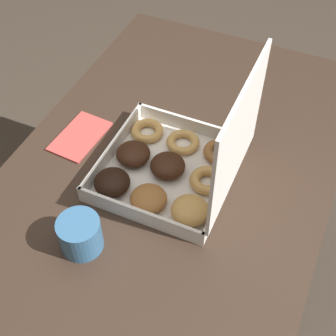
{
  "coord_description": "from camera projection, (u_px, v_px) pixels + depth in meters",
  "views": [
    {
      "loc": [
        0.71,
        0.31,
        1.66
      ],
      "look_at": [
        0.01,
        0.0,
        0.77
      ],
      "focal_mm": 50.0,
      "sensor_mm": 36.0,
      "label": 1
    }
  ],
  "objects": [
    {
      "name": "ground_plane",
      "position": [
        169.0,
        299.0,
        1.76
      ],
      "size": [
        8.0,
        8.0,
        0.0
      ],
      "primitive_type": "plane",
      "color": "#42382D"
    },
    {
      "name": "dining_table",
      "position": [
        169.0,
        194.0,
        1.27
      ],
      "size": [
        1.28,
        0.8,
        0.75
      ],
      "color": "#38281E",
      "rests_on": "ground_plane"
    },
    {
      "name": "donut_box",
      "position": [
        175.0,
        167.0,
        1.13
      ],
      "size": [
        0.33,
        0.33,
        0.34
      ],
      "color": "silver",
      "rests_on": "dining_table"
    },
    {
      "name": "coffee_mug",
      "position": [
        80.0,
        234.0,
        1.02
      ],
      "size": [
        0.1,
        0.1,
        0.08
      ],
      "color": "teal",
      "rests_on": "dining_table"
    },
    {
      "name": "paper_napkin",
      "position": [
        80.0,
        136.0,
        1.27
      ],
      "size": [
        0.18,
        0.12,
        0.01
      ],
      "color": "#CC4C47",
      "rests_on": "dining_table"
    }
  ]
}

